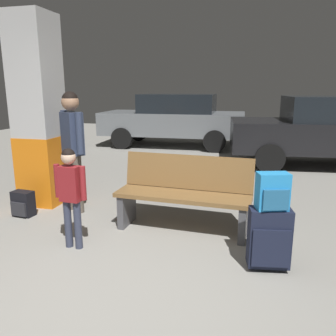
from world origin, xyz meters
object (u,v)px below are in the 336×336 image
at_px(backpack_bright, 273,192).
at_px(adult, 73,139).
at_px(parked_car_near, 330,130).
at_px(backpack_dark_floor, 23,204).
at_px(parked_car_far, 174,119).
at_px(structural_pillar, 39,113).
at_px(child, 70,188).
at_px(suitcase, 269,238).
at_px(bench, 184,194).

xyz_separation_m(backpack_bright, adult, (-2.55, 1.01, 0.24)).
bearing_deg(parked_car_near, backpack_dark_floor, -136.97).
bearing_deg(parked_car_far, structural_pillar, -97.52).
distance_m(adult, backpack_dark_floor, 1.09).
bearing_deg(child, backpack_bright, 0.79).
bearing_deg(backpack_dark_floor, suitcase, -11.65).
height_order(backpack_dark_floor, parked_car_near, parked_car_near).
xyz_separation_m(backpack_bright, child, (-2.02, -0.03, -0.10)).
bearing_deg(backpack_bright, parked_car_near, 74.03).
relative_size(backpack_bright, parked_car_far, 0.08).
relative_size(suitcase, parked_car_near, 0.14).
xyz_separation_m(backpack_dark_floor, parked_car_near, (4.55, 4.24, 0.64)).
height_order(suitcase, backpack_dark_floor, suitcase).
xyz_separation_m(structural_pillar, backpack_dark_floor, (0.05, -0.58, -1.17)).
distance_m(backpack_bright, parked_car_near, 5.09).
xyz_separation_m(suitcase, adult, (-2.55, 1.01, 0.69)).
xyz_separation_m(bench, backpack_dark_floor, (-2.18, -0.11, -0.28)).
bearing_deg(suitcase, parked_car_near, 74.02).
relative_size(suitcase, backpack_dark_floor, 1.78).
bearing_deg(structural_pillar, adult, -19.19).
distance_m(suitcase, child, 2.05).
bearing_deg(child, parked_car_near, 55.23).
relative_size(structural_pillar, parked_car_near, 0.63).
distance_m(structural_pillar, child, 1.85).
xyz_separation_m(bench, adult, (-1.59, 0.25, 0.57)).
bearing_deg(parked_car_far, suitcase, -69.74).
distance_m(parked_car_far, parked_car_near, 4.27).
relative_size(child, adult, 0.66).
bearing_deg(parked_car_far, backpack_bright, -69.73).
relative_size(bench, parked_car_near, 0.38).
relative_size(structural_pillar, backpack_dark_floor, 7.90).
bearing_deg(parked_car_near, parked_car_far, 155.02).
bearing_deg(backpack_dark_floor, structural_pillar, 94.64).
relative_size(backpack_dark_floor, parked_car_near, 0.08).
relative_size(bench, parked_car_far, 0.39).
bearing_deg(child, parked_car_far, 93.88).
height_order(structural_pillar, adult, structural_pillar).
xyz_separation_m(adult, backpack_dark_floor, (-0.59, -0.36, -0.85)).
height_order(suitcase, parked_car_near, parked_car_near).
bearing_deg(bench, child, -143.21).
distance_m(backpack_bright, backpack_dark_floor, 3.27).
bearing_deg(bench, backpack_bright, -38.03).
xyz_separation_m(suitcase, backpack_dark_floor, (-3.15, 0.65, -0.15)).
height_order(structural_pillar, backpack_dark_floor, structural_pillar).
bearing_deg(structural_pillar, parked_car_far, 82.48).
relative_size(suitcase, child, 0.56).
bearing_deg(bench, parked_car_far, 104.22).
distance_m(bench, adult, 1.70).
xyz_separation_m(bench, child, (-1.05, -0.78, 0.23)).
distance_m(backpack_bright, adult, 2.76).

